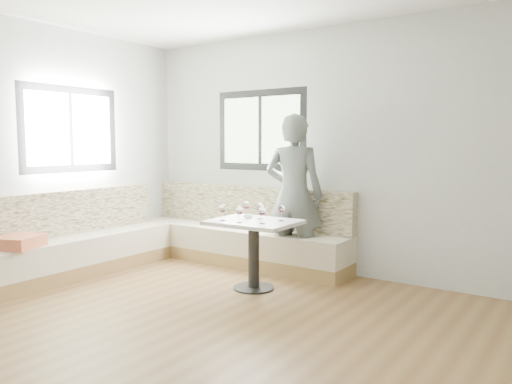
# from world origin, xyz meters

# --- Properties ---
(room) EXTENTS (5.01, 5.01, 2.81)m
(room) POSITION_xyz_m (-0.08, 0.08, 1.41)
(room) COLOR brown
(room) RESTS_ON ground
(banquette) EXTENTS (2.90, 2.80, 0.95)m
(banquette) POSITION_xyz_m (-1.59, 1.62, 0.33)
(banquette) COLOR olive
(banquette) RESTS_ON ground
(table) EXTENTS (0.89, 0.70, 0.71)m
(table) POSITION_xyz_m (-0.27, 1.44, 0.53)
(table) COLOR black
(table) RESTS_ON ground
(person) EXTENTS (0.75, 0.58, 1.82)m
(person) POSITION_xyz_m (-0.23, 2.16, 0.91)
(person) COLOR #59615C
(person) RESTS_ON ground
(olive_ramekin) EXTENTS (0.09, 0.09, 0.03)m
(olive_ramekin) POSITION_xyz_m (-0.42, 1.55, 0.73)
(olive_ramekin) COLOR white
(olive_ramekin) RESTS_ON table
(wine_glass_a) EXTENTS (0.08, 0.08, 0.17)m
(wine_glass_a) POSITION_xyz_m (-0.53, 1.25, 0.83)
(wine_glass_a) COLOR white
(wine_glass_a) RESTS_ON table
(wine_glass_b) EXTENTS (0.08, 0.08, 0.17)m
(wine_glass_b) POSITION_xyz_m (-0.30, 1.23, 0.83)
(wine_glass_b) COLOR white
(wine_glass_b) RESTS_ON table
(wine_glass_c) EXTENTS (0.08, 0.08, 0.17)m
(wine_glass_c) POSITION_xyz_m (-0.08, 1.31, 0.83)
(wine_glass_c) COLOR white
(wine_glass_c) RESTS_ON table
(wine_glass_d) EXTENTS (0.08, 0.08, 0.17)m
(wine_glass_d) POSITION_xyz_m (-0.27, 1.54, 0.83)
(wine_glass_d) COLOR white
(wine_glass_d) RESTS_ON table
(wine_glass_e) EXTENTS (0.08, 0.08, 0.17)m
(wine_glass_e) POSITION_xyz_m (-0.02, 1.56, 0.83)
(wine_glass_e) COLOR white
(wine_glass_e) RESTS_ON table
(wine_glass_f) EXTENTS (0.08, 0.08, 0.17)m
(wine_glass_f) POSITION_xyz_m (-0.48, 1.59, 0.83)
(wine_glass_f) COLOR white
(wine_glass_f) RESTS_ON table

